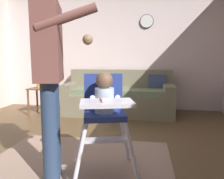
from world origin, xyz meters
The scene contains 9 objects.
ground centered at (0.00, 0.00, -0.05)m, with size 6.33×6.62×0.10m, color brown.
wall_far centered at (0.00, 2.54, 1.26)m, with size 5.53×0.06×2.53m, color silver.
couch centered at (0.29, 2.02, 0.33)m, with size 2.11×0.86×0.86m.
high_chair centered at (0.45, -0.34, 0.67)m, with size 0.73×0.82×0.97m.
adult_standing centered at (0.00, -0.47, 0.96)m, with size 0.60×0.49×1.70m.
toy_ball_second centered at (-0.43, 0.33, 0.07)m, with size 0.14×0.14×0.14m, color #D13D33.
side_table centered at (-1.23, 1.71, 0.38)m, with size 0.40×0.40×0.52m.
sippy_cup centered at (-1.27, 1.71, 0.57)m, with size 0.07×0.07×0.10m, color orange.
wall_clock centered at (0.80, 2.50, 1.86)m, with size 0.28×0.04×0.28m.
Camera 1 is at (0.81, -2.20, 1.06)m, focal length 34.73 mm.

